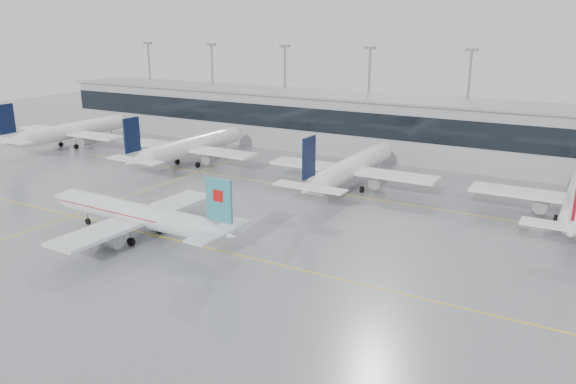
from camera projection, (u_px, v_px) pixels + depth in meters
The scene contains 12 objects.
ground at pixel (239, 255), 68.74m from camera, with size 320.00×320.00×0.00m, color gray.
taxi_line_main at pixel (239, 255), 68.74m from camera, with size 120.00×0.25×0.01m, color yellow.
taxi_line_north at pixel (341, 194), 93.69m from camera, with size 120.00×0.25×0.01m, color yellow.
taxi_line_cross at pixel (144, 191), 95.50m from camera, with size 0.25×60.00×0.01m, color yellow.
terminal at pixel (405, 129), 118.60m from camera, with size 180.00×15.00×12.00m, color #9C9C9F.
terminal_glass at pixel (394, 127), 111.89m from camera, with size 180.00×0.20×5.00m, color black.
terminal_roof at pixel (407, 100), 116.83m from camera, with size 182.00×16.00×0.40m, color gray.
light_masts at pixel (416, 91), 121.49m from camera, with size 156.40×1.00×22.60m.
air_canada_jet at pixel (138, 215), 73.56m from camera, with size 33.14×25.54×10.05m.
parked_jet_a at pixel (71, 131), 129.04m from camera, with size 29.64×36.96×11.72m.
parked_jet_b at pixel (190, 147), 112.37m from camera, with size 29.64×36.96×11.72m.
parked_jet_c at pixel (351, 168), 95.70m from camera, with size 29.64×36.96×11.72m.
Camera 1 is at (36.81, -52.29, 27.05)m, focal length 35.00 mm.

